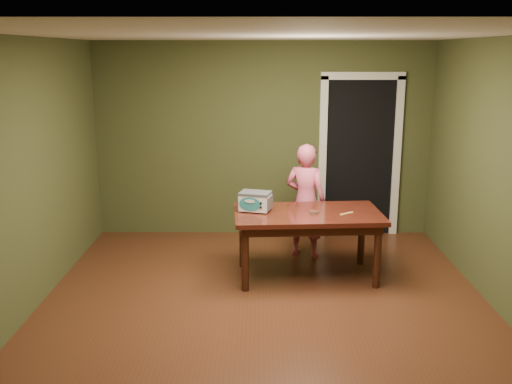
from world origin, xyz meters
TOP-DOWN VIEW (x-y plane):
  - floor at (0.00, 0.00)m, footprint 5.00×5.00m
  - room_shell at (0.00, 0.00)m, footprint 4.52×5.02m
  - doorway at (1.30, 2.78)m, footprint 1.10×0.66m
  - dining_table at (0.47, 0.90)m, footprint 1.65×1.00m
  - toy_oven at (-0.10, 0.94)m, footprint 0.39×0.31m
  - baking_pan at (0.54, 0.86)m, footprint 0.10×0.10m
  - spatula at (0.89, 0.83)m, footprint 0.16×0.12m
  - child at (0.51, 1.57)m, footprint 0.60×0.52m

SIDE VIEW (x-z plane):
  - floor at x=0.00m, z-range 0.00..0.00m
  - dining_table at x=0.47m, z-range 0.28..1.03m
  - child at x=0.51m, z-range 0.00..1.40m
  - spatula at x=0.89m, z-range 0.75..0.76m
  - baking_pan at x=0.54m, z-range 0.75..0.77m
  - toy_oven at x=-0.10m, z-range 0.76..0.97m
  - doorway at x=1.30m, z-range -0.07..2.18m
  - room_shell at x=0.00m, z-range 0.40..3.01m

